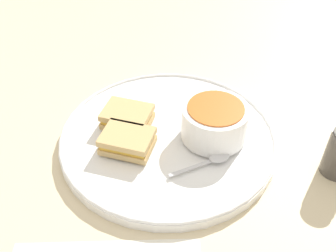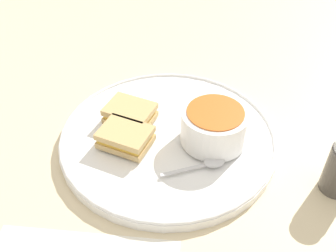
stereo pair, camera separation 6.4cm
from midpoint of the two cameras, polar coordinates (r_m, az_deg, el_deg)
name	(u,v)px [view 2 (the right image)]	position (r m, az deg, el deg)	size (l,w,h in m)	color
ground_plane	(168,142)	(0.67, 2.76, -2.43)	(2.40, 2.40, 0.00)	beige
plate	(168,137)	(0.66, 2.79, -1.77)	(0.36, 0.36, 0.02)	white
soup_bowl	(214,126)	(0.63, 9.64, -0.07)	(0.11, 0.11, 0.06)	white
spoon	(210,163)	(0.61, 9.15, -5.44)	(0.10, 0.03, 0.01)	silver
sandwich_half_near	(130,113)	(0.67, -2.80, 1.75)	(0.10, 0.10, 0.03)	tan
sandwich_half_far	(126,138)	(0.63, -3.24, -1.82)	(0.10, 0.10, 0.03)	tan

